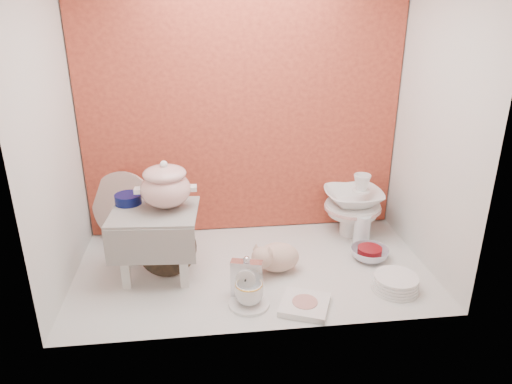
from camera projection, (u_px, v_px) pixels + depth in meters
ground at (253, 269)px, 2.45m from camera, size 1.80×1.80×0.00m
niche_shell at (248, 81)px, 2.27m from camera, size 1.86×1.03×1.53m
step_stool at (157, 243)px, 2.34m from camera, size 0.44×0.38×0.35m
soup_tureen at (165, 184)px, 2.26m from camera, size 0.32×0.32×0.24m
cobalt_bowl at (128, 199)px, 2.35m from camera, size 0.17×0.17×0.05m
floral_platter at (124, 208)px, 2.67m from camera, size 0.41×0.25×0.41m
blue_white_vase at (130, 224)px, 2.68m from camera, size 0.26×0.26×0.23m
lacquer_tray at (167, 248)px, 2.37m from camera, size 0.30×0.12×0.28m
mantel_clock at (247, 278)px, 2.18m from camera, size 0.15×0.09×0.21m
plush_pig at (278, 257)px, 2.40m from camera, size 0.31×0.25×0.17m
teacup_saucer at (249, 304)px, 2.16m from camera, size 0.24×0.24×0.01m
gold_rim_teacup at (249, 293)px, 2.14m from camera, size 0.17×0.17×0.10m
lattice_dish at (305, 305)px, 2.14m from camera, size 0.27×0.27×0.03m
dinner_plate_stack at (396, 283)px, 2.26m from camera, size 0.29×0.29×0.07m
crystal_bowl at (369, 254)px, 2.53m from camera, size 0.23×0.23×0.06m
clear_glass_vase at (362, 230)px, 2.66m from camera, size 0.10×0.10×0.18m
porcelain_tower at (353, 205)px, 2.75m from camera, size 0.41×0.41×0.38m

